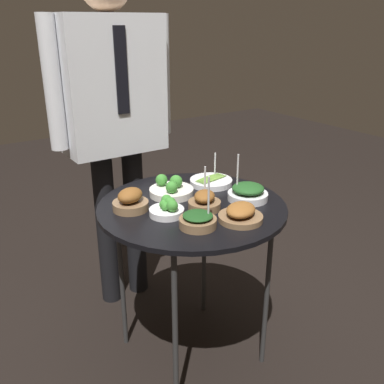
{
  "coord_description": "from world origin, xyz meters",
  "views": [
    {
      "loc": [
        -0.82,
        -1.22,
        1.34
      ],
      "look_at": [
        0.0,
        0.0,
        0.75
      ],
      "focal_mm": 40.0,
      "sensor_mm": 36.0,
      "label": 1
    }
  ],
  "objects_px": {
    "bowl_broccoli_center": "(171,189)",
    "waiter_figure": "(113,103)",
    "serving_cart": "(192,216)",
    "bowl_roast_front_right": "(130,201)",
    "bowl_asparagus_back_left": "(211,181)",
    "bowl_roast_mid_left": "(241,214)",
    "bowl_spinach_mid_right": "(198,220)",
    "bowl_roast_far_rim": "(204,201)",
    "bowl_spinach_near_rim": "(248,193)",
    "bowl_broccoli_back_right": "(167,208)"
  },
  "relations": [
    {
      "from": "bowl_broccoli_back_right",
      "to": "bowl_asparagus_back_left",
      "type": "xyz_separation_m",
      "value": [
        0.31,
        0.16,
        -0.01
      ]
    },
    {
      "from": "serving_cart",
      "to": "bowl_roast_front_right",
      "type": "distance_m",
      "value": 0.24
    },
    {
      "from": "bowl_broccoli_center",
      "to": "serving_cart",
      "type": "bearing_deg",
      "value": -82.58
    },
    {
      "from": "bowl_asparagus_back_left",
      "to": "bowl_roast_far_rim",
      "type": "bearing_deg",
      "value": -131.85
    },
    {
      "from": "bowl_roast_far_rim",
      "to": "waiter_figure",
      "type": "xyz_separation_m",
      "value": [
        -0.06,
        0.62,
        0.27
      ]
    },
    {
      "from": "bowl_broccoli_center",
      "to": "bowl_spinach_mid_right",
      "type": "relative_size",
      "value": 0.99
    },
    {
      "from": "serving_cart",
      "to": "bowl_broccoli_back_right",
      "type": "relative_size",
      "value": 5.7
    },
    {
      "from": "bowl_spinach_mid_right",
      "to": "bowl_roast_front_right",
      "type": "relative_size",
      "value": 1.31
    },
    {
      "from": "bowl_spinach_near_rim",
      "to": "bowl_roast_far_rim",
      "type": "xyz_separation_m",
      "value": [
        -0.19,
        0.02,
        0.0
      ]
    },
    {
      "from": "bowl_broccoli_back_right",
      "to": "bowl_spinach_near_rim",
      "type": "bearing_deg",
      "value": -8.89
    },
    {
      "from": "bowl_broccoli_center",
      "to": "bowl_roast_far_rim",
      "type": "bearing_deg",
      "value": -80.49
    },
    {
      "from": "bowl_roast_mid_left",
      "to": "bowl_spinach_mid_right",
      "type": "height_order",
      "value": "bowl_spinach_mid_right"
    },
    {
      "from": "bowl_asparagus_back_left",
      "to": "bowl_roast_front_right",
      "type": "height_order",
      "value": "bowl_asparagus_back_left"
    },
    {
      "from": "bowl_broccoli_back_right",
      "to": "bowl_roast_mid_left",
      "type": "relative_size",
      "value": 0.79
    },
    {
      "from": "bowl_spinach_mid_right",
      "to": "waiter_figure",
      "type": "distance_m",
      "value": 0.78
    },
    {
      "from": "serving_cart",
      "to": "bowl_spinach_near_rim",
      "type": "height_order",
      "value": "bowl_spinach_near_rim"
    },
    {
      "from": "bowl_spinach_near_rim",
      "to": "bowl_roast_mid_left",
      "type": "height_order",
      "value": "bowl_spinach_near_rim"
    },
    {
      "from": "bowl_spinach_near_rim",
      "to": "bowl_asparagus_back_left",
      "type": "xyz_separation_m",
      "value": [
        -0.02,
        0.21,
        -0.02
      ]
    },
    {
      "from": "serving_cart",
      "to": "bowl_roast_far_rim",
      "type": "distance_m",
      "value": 0.1
    },
    {
      "from": "bowl_spinach_near_rim",
      "to": "waiter_figure",
      "type": "bearing_deg",
      "value": 111.6
    },
    {
      "from": "bowl_spinach_near_rim",
      "to": "bowl_spinach_mid_right",
      "type": "relative_size",
      "value": 1.01
    },
    {
      "from": "bowl_roast_mid_left",
      "to": "bowl_spinach_near_rim",
      "type": "bearing_deg",
      "value": 41.91
    },
    {
      "from": "bowl_roast_far_rim",
      "to": "bowl_asparagus_back_left",
      "type": "bearing_deg",
      "value": 48.15
    },
    {
      "from": "bowl_spinach_near_rim",
      "to": "bowl_roast_front_right",
      "type": "distance_m",
      "value": 0.45
    },
    {
      "from": "waiter_figure",
      "to": "serving_cart",
      "type": "bearing_deg",
      "value": -85.02
    },
    {
      "from": "bowl_broccoli_center",
      "to": "waiter_figure",
      "type": "xyz_separation_m",
      "value": [
        -0.03,
        0.43,
        0.28
      ]
    },
    {
      "from": "bowl_roast_far_rim",
      "to": "bowl_roast_front_right",
      "type": "bearing_deg",
      "value": 147.14
    },
    {
      "from": "bowl_broccoli_back_right",
      "to": "bowl_spinach_mid_right",
      "type": "xyz_separation_m",
      "value": [
        0.04,
        -0.14,
        -0.0
      ]
    },
    {
      "from": "bowl_roast_front_right",
      "to": "bowl_spinach_near_rim",
      "type": "bearing_deg",
      "value": -21.87
    },
    {
      "from": "serving_cart",
      "to": "waiter_figure",
      "type": "distance_m",
      "value": 0.66
    },
    {
      "from": "serving_cart",
      "to": "bowl_asparagus_back_left",
      "type": "xyz_separation_m",
      "value": [
        0.18,
        0.13,
        0.06
      ]
    },
    {
      "from": "bowl_broccoli_center",
      "to": "bowl_roast_far_rim",
      "type": "distance_m",
      "value": 0.19
    },
    {
      "from": "waiter_figure",
      "to": "bowl_roast_mid_left",
      "type": "bearing_deg",
      "value": -81.93
    },
    {
      "from": "bowl_roast_mid_left",
      "to": "bowl_spinach_mid_right",
      "type": "bearing_deg",
      "value": 163.55
    },
    {
      "from": "serving_cart",
      "to": "bowl_broccoli_center",
      "type": "relative_size",
      "value": 4.07
    },
    {
      "from": "bowl_broccoli_back_right",
      "to": "bowl_spinach_mid_right",
      "type": "relative_size",
      "value": 0.7
    },
    {
      "from": "bowl_roast_front_right",
      "to": "serving_cart",
      "type": "bearing_deg",
      "value": -22.21
    },
    {
      "from": "serving_cart",
      "to": "bowl_broccoli_center",
      "type": "height_order",
      "value": "bowl_broccoli_center"
    },
    {
      "from": "bowl_spinach_mid_right",
      "to": "bowl_roast_mid_left",
      "type": "bearing_deg",
      "value": -16.45
    },
    {
      "from": "serving_cart",
      "to": "waiter_figure",
      "type": "bearing_deg",
      "value": 94.98
    },
    {
      "from": "bowl_roast_mid_left",
      "to": "bowl_roast_front_right",
      "type": "distance_m",
      "value": 0.4
    },
    {
      "from": "bowl_roast_front_right",
      "to": "bowl_roast_mid_left",
      "type": "bearing_deg",
      "value": -47.44
    },
    {
      "from": "serving_cart",
      "to": "bowl_roast_mid_left",
      "type": "xyz_separation_m",
      "value": [
        0.06,
        -0.21,
        0.07
      ]
    },
    {
      "from": "bowl_asparagus_back_left",
      "to": "waiter_figure",
      "type": "relative_size",
      "value": 0.11
    },
    {
      "from": "bowl_roast_mid_left",
      "to": "waiter_figure",
      "type": "height_order",
      "value": "waiter_figure"
    },
    {
      "from": "bowl_broccoli_center",
      "to": "bowl_spinach_mid_right",
      "type": "xyz_separation_m",
      "value": [
        -0.07,
        -0.29,
        -0.0
      ]
    },
    {
      "from": "bowl_spinach_mid_right",
      "to": "bowl_roast_front_right",
      "type": "distance_m",
      "value": 0.28
    },
    {
      "from": "bowl_broccoli_back_right",
      "to": "bowl_roast_front_right",
      "type": "xyz_separation_m",
      "value": [
        -0.09,
        0.12,
        0.01
      ]
    },
    {
      "from": "bowl_broccoli_back_right",
      "to": "bowl_broccoli_center",
      "type": "bearing_deg",
      "value": 54.67
    },
    {
      "from": "bowl_roast_far_rim",
      "to": "waiter_figure",
      "type": "bearing_deg",
      "value": 95.84
    }
  ]
}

